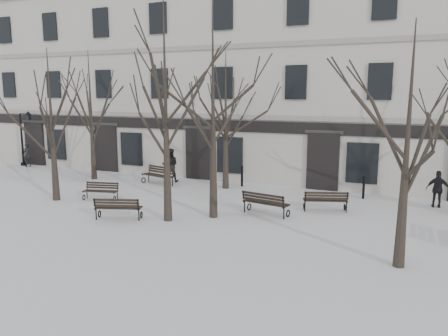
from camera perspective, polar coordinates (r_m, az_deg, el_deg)
The scene contains 19 objects.
ground at distance 16.65m, azimuth -4.84°, elevation -7.29°, with size 100.00×100.00×0.00m, color silver.
building at distance 28.00m, azimuth 7.94°, elevation 11.02°, with size 40.40×10.20×11.40m.
tree_0 at distance 21.09m, azimuth -21.72°, elevation 7.45°, with size 4.78×4.78×6.83m.
tree_1 at distance 16.47m, azimuth -7.71°, elevation 10.80°, with size 5.82×5.82×8.31m.
tree_2 at distance 16.79m, azimuth -1.46°, elevation 11.19°, with size 5.92×5.92×8.46m.
tree_3 at distance 12.81m, azimuth 23.03°, elevation 6.20°, with size 4.77×4.77×6.81m.
tree_4 at distance 25.68m, azimuth -17.06°, elevation 8.51°, with size 5.03×5.03×7.18m.
tree_5 at distance 22.11m, azimuth 0.22°, elevation 8.38°, with size 4.85×4.85×6.93m.
bench_0 at distance 20.96m, azimuth -15.78°, elevation -2.83°, with size 1.66×0.94×0.80m.
bench_1 at distance 17.52m, azimuth -13.67°, elevation -5.02°, with size 1.88×1.19×0.90m.
bench_2 at distance 17.71m, azimuth 5.40°, elevation -4.50°, with size 1.98×1.02×0.96m.
bench_3 at distance 23.73m, azimuth -8.55°, elevation -0.87°, with size 2.03×1.15×0.97m.
bench_4 at distance 18.64m, azimuth 13.10°, elevation -4.09°, with size 1.88×1.18×0.90m.
lamp_post at distance 32.20m, azimuth -24.63°, elevation 4.00°, with size 1.15×0.42×3.66m.
bollard_a at distance 22.96m, azimuth 2.37°, elevation -0.94°, with size 0.14×0.14×1.13m.
bollard_b at distance 21.32m, azimuth 17.78°, elevation -2.33°, with size 0.14×0.14×1.07m.
pedestrian_a at distance 31.93m, azimuth -24.19°, elevation 0.15°, with size 0.57×0.38×1.57m, color black.
pedestrian_b at distance 24.44m, azimuth -6.99°, elevation -1.79°, with size 0.91×0.71×1.87m, color black.
pedestrian_c at distance 21.02m, azimuth 25.99°, elevation -4.64°, with size 0.94×0.39×1.61m, color black.
Camera 1 is at (7.62, -13.97, 4.90)m, focal length 35.00 mm.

